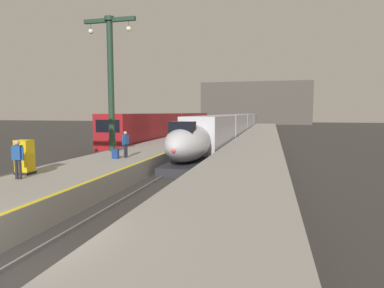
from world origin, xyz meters
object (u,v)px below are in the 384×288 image
object	(u,v)px
ticket_machine_yellow	(25,158)
regional_train_adjacent	(172,125)
passenger_near_edge	(125,142)
passenger_mid_platform	(18,156)
rolling_suitcase	(115,154)
highspeed_train_main	(238,124)
station_column_mid	(111,72)

from	to	relation	value
ticket_machine_yellow	regional_train_adjacent	bearing A→B (deg)	94.76
passenger_near_edge	passenger_mid_platform	size ratio (longest dim) A/B	1.00
regional_train_adjacent	rolling_suitcase	world-z (taller)	regional_train_adjacent
passenger_near_edge	rolling_suitcase	world-z (taller)	passenger_near_edge
regional_train_adjacent	ticket_machine_yellow	xyz separation A→B (m)	(2.55, -30.65, -0.34)
highspeed_train_main	rolling_suitcase	xyz separation A→B (m)	(-3.82, -36.91, -0.62)
highspeed_train_main	station_column_mid	xyz separation A→B (m)	(-5.90, -33.36, 4.88)
station_column_mid	passenger_near_edge	distance (m)	6.19
rolling_suitcase	regional_train_adjacent	bearing A→B (deg)	99.70
regional_train_adjacent	rolling_suitcase	size ratio (longest dim) A/B	37.27
station_column_mid	rolling_suitcase	distance (m)	6.87
station_column_mid	ticket_machine_yellow	bearing A→B (deg)	-87.81
passenger_mid_platform	rolling_suitcase	size ratio (longest dim) A/B	1.72
highspeed_train_main	station_column_mid	size ratio (longest dim) A/B	7.80
rolling_suitcase	passenger_mid_platform	bearing A→B (deg)	-99.90
regional_train_adjacent	passenger_near_edge	distance (m)	24.93
highspeed_train_main	passenger_near_edge	xyz separation A→B (m)	(-3.40, -36.33, 0.07)
passenger_mid_platform	rolling_suitcase	world-z (taller)	passenger_mid_platform
station_column_mid	rolling_suitcase	bearing A→B (deg)	-59.63
passenger_mid_platform	rolling_suitcase	xyz separation A→B (m)	(1.16, 6.62, -0.69)
rolling_suitcase	highspeed_train_main	bearing A→B (deg)	84.09
ticket_machine_yellow	highspeed_train_main	bearing A→B (deg)	82.56
passenger_near_edge	ticket_machine_yellow	bearing A→B (deg)	-109.24
passenger_near_edge	ticket_machine_yellow	distance (m)	6.54
regional_train_adjacent	rolling_suitcase	xyz separation A→B (m)	(4.28, -25.06, -0.77)
station_column_mid	regional_train_adjacent	bearing A→B (deg)	95.84
regional_train_adjacent	station_column_mid	world-z (taller)	station_column_mid
highspeed_train_main	station_column_mid	bearing A→B (deg)	-100.03
passenger_near_edge	rolling_suitcase	size ratio (longest dim) A/B	1.72
regional_train_adjacent	rolling_suitcase	bearing A→B (deg)	-80.30
station_column_mid	passenger_near_edge	world-z (taller)	station_column_mid
highspeed_train_main	regional_train_adjacent	distance (m)	14.35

